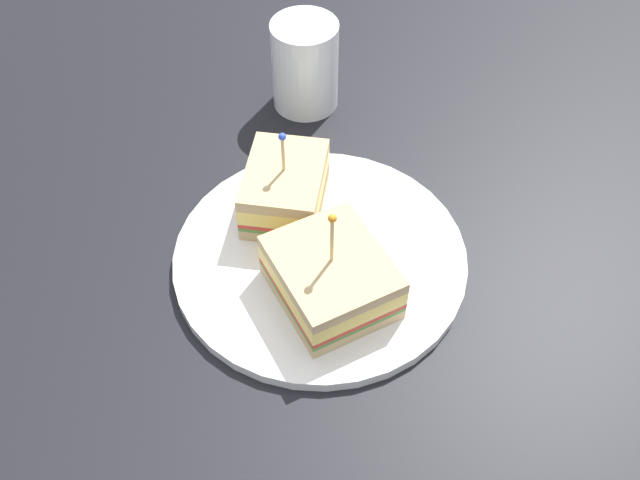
{
  "coord_description": "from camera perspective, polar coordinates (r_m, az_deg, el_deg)",
  "views": [
    {
      "loc": [
        -1.42,
        -41.65,
        52.82
      ],
      "look_at": [
        0.0,
        0.0,
        3.07
      ],
      "focal_mm": 41.31,
      "sensor_mm": 36.0,
      "label": 1
    }
  ],
  "objects": [
    {
      "name": "plate",
      "position": [
        0.67,
        0.0,
        -1.4
      ],
      "size": [
        26.55,
        26.55,
        1.07
      ],
      "primitive_type": "cylinder",
      "color": "white",
      "rests_on": "ground_plane"
    },
    {
      "name": "ground_plane",
      "position": [
        0.68,
        0.0,
        -2.2
      ],
      "size": [
        104.6,
        104.6,
        2.0
      ],
      "primitive_type": "cube",
      "color": "black"
    },
    {
      "name": "sandwich_half_back",
      "position": [
        0.62,
        0.87,
        -2.89
      ],
      "size": [
        12.3,
        13.0,
        10.15
      ],
      "color": "tan",
      "rests_on": "plate"
    },
    {
      "name": "drink_glass",
      "position": [
        0.8,
        -1.17,
        13.19
      ],
      "size": [
        7.12,
        7.12,
        9.86
      ],
      "color": "#B74C33",
      "rests_on": "ground_plane"
    },
    {
      "name": "sandwich_half_front",
      "position": [
        0.68,
        -2.73,
        3.99
      ],
      "size": [
        8.59,
        10.44,
        9.3
      ],
      "color": "tan",
      "rests_on": "plate"
    }
  ]
}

